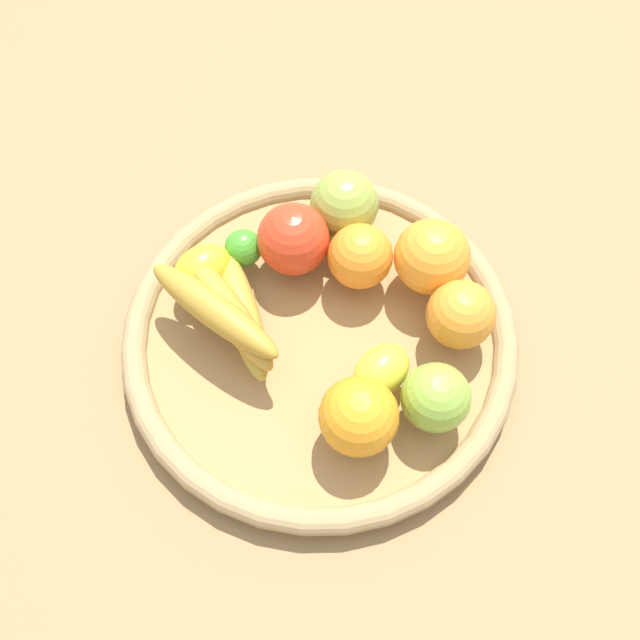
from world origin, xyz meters
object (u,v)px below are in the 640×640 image
(orange_3, at_px, (360,256))
(apple_2, at_px, (344,205))
(lime_0, at_px, (244,248))
(orange_1, at_px, (461,315))
(apple_0, at_px, (294,239))
(lemon_1, at_px, (202,269))
(apple_1, at_px, (436,398))
(lemon_0, at_px, (381,371))
(banana_bunch, at_px, (228,310))
(orange_2, at_px, (354,418))
(orange_0, at_px, (432,257))

(orange_3, distance_m, apple_2, 0.07)
(lime_0, distance_m, orange_1, 0.24)
(orange_3, height_order, apple_2, apple_2)
(lime_0, height_order, orange_1, orange_1)
(orange_1, relative_size, orange_3, 1.01)
(orange_3, height_order, apple_0, apple_0)
(apple_2, xyz_separation_m, lemon_1, (-0.16, -0.02, -0.01))
(apple_1, bearing_deg, lemon_0, 128.97)
(apple_2, bearing_deg, orange_1, -67.69)
(lime_0, distance_m, apple_0, 0.06)
(banana_bunch, xyz_separation_m, apple_1, (0.16, -0.15, 0.00))
(orange_2, bearing_deg, orange_1, 27.32)
(lemon_0, xyz_separation_m, orange_1, (0.09, 0.03, 0.01))
(banana_bunch, xyz_separation_m, orange_3, (0.15, 0.02, 0.00))
(orange_0, height_order, apple_0, orange_0)
(lemon_0, distance_m, banana_bunch, 0.16)
(orange_0, xyz_separation_m, lemon_1, (-0.23, 0.07, -0.02))
(apple_1, height_order, orange_0, orange_0)
(lime_0, bearing_deg, lemon_0, -63.84)
(banana_bunch, relative_size, apple_0, 2.18)
(orange_1, height_order, orange_2, orange_2)
(banana_bunch, distance_m, apple_2, 0.17)
(apple_2, bearing_deg, orange_2, -106.81)
(banana_bunch, bearing_deg, orange_0, -2.02)
(lemon_0, height_order, lemon_1, lemon_1)
(lemon_0, relative_size, banana_bunch, 0.38)
(orange_0, bearing_deg, orange_3, 159.01)
(lemon_1, bearing_deg, orange_1, -30.83)
(lemon_1, bearing_deg, orange_2, -65.75)
(lemon_0, height_order, apple_2, apple_2)
(apple_2, bearing_deg, apple_1, -87.62)
(lime_0, bearing_deg, orange_1, -39.99)
(apple_2, bearing_deg, lemon_1, -171.56)
(orange_1, distance_m, orange_2, 0.15)
(orange_3, relative_size, apple_1, 1.03)
(banana_bunch, bearing_deg, lemon_1, 101.84)
(lime_0, relative_size, apple_0, 0.53)
(apple_2, height_order, orange_0, orange_0)
(orange_3, bearing_deg, lemon_1, 165.28)
(lemon_0, xyz_separation_m, apple_1, (0.04, -0.05, 0.01))
(orange_2, relative_size, apple_0, 0.98)
(orange_3, bearing_deg, orange_0, -20.99)
(apple_2, relative_size, orange_0, 0.94)
(apple_1, height_order, lemon_1, apple_1)
(orange_1, distance_m, orange_0, 0.07)
(apple_1, bearing_deg, apple_2, 92.38)
(orange_1, height_order, apple_1, orange_1)
(lime_0, height_order, lemon_0, lemon_0)
(orange_1, distance_m, apple_2, 0.17)
(orange_1, xyz_separation_m, apple_0, (-0.13, 0.13, 0.00))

